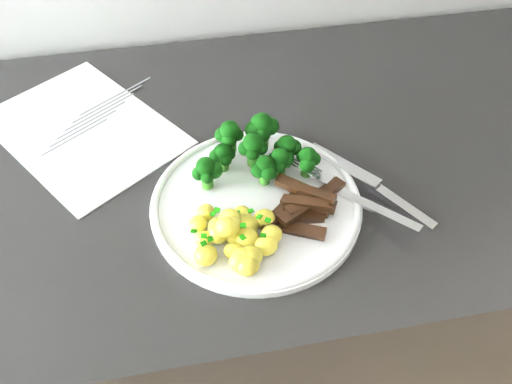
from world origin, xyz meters
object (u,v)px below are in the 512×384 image
(recipe_paper, at_px, (83,129))
(knife, at_px, (385,194))
(plate, at_px, (256,203))
(beef_strips, at_px, (303,206))
(potatoes, at_px, (236,236))
(broccoli, at_px, (256,149))
(counter, at_px, (237,318))
(fork, at_px, (356,197))

(recipe_paper, distance_m, knife, 0.46)
(plate, bearing_deg, knife, -5.46)
(beef_strips, bearing_deg, potatoes, -158.64)
(recipe_paper, relative_size, plate, 1.29)
(beef_strips, bearing_deg, plate, 155.25)
(broccoli, xyz_separation_m, knife, (0.16, -0.08, -0.04))
(counter, relative_size, recipe_paper, 6.89)
(plate, distance_m, fork, 0.13)
(counter, distance_m, beef_strips, 0.50)
(counter, relative_size, potatoes, 21.53)
(broccoli, distance_m, fork, 0.15)
(plate, relative_size, beef_strips, 2.18)
(broccoli, xyz_separation_m, fork, (0.12, -0.09, -0.03))
(beef_strips, bearing_deg, knife, 4.62)
(counter, distance_m, fork, 0.52)
(counter, xyz_separation_m, recipe_paper, (-0.21, 0.10, 0.46))
(beef_strips, bearing_deg, recipe_paper, 141.67)
(recipe_paper, bearing_deg, counter, -26.47)
(recipe_paper, xyz_separation_m, fork, (0.36, -0.22, 0.02))
(counter, relative_size, broccoli, 14.22)
(beef_strips, distance_m, knife, 0.12)
(recipe_paper, bearing_deg, beef_strips, -38.33)
(plate, height_order, knife, knife)
(knife, bearing_deg, plate, 174.54)
(broccoli, xyz_separation_m, potatoes, (-0.05, -0.12, -0.02))
(recipe_paper, height_order, potatoes, potatoes)
(plate, bearing_deg, potatoes, -120.03)
(potatoes, bearing_deg, knife, 12.28)
(potatoes, relative_size, knife, 0.64)
(plate, relative_size, potatoes, 2.42)
(recipe_paper, bearing_deg, potatoes, -53.50)
(counter, bearing_deg, beef_strips, -57.24)
(plate, xyz_separation_m, fork, (0.13, -0.02, 0.01))
(beef_strips, bearing_deg, counter, 122.76)
(broccoli, height_order, knife, broccoli)
(plate, bearing_deg, broccoli, 79.90)
(recipe_paper, relative_size, beef_strips, 2.81)
(beef_strips, height_order, fork, beef_strips)
(broccoli, height_order, fork, broccoli)
(counter, height_order, knife, knife)
(plate, bearing_deg, beef_strips, -24.75)
(fork, distance_m, knife, 0.04)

